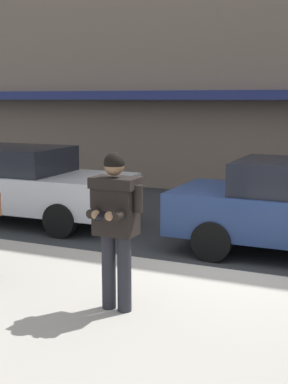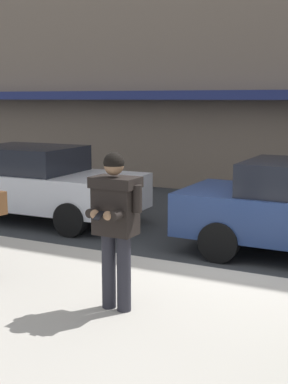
# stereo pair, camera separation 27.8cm
# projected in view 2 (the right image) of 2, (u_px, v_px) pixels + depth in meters

# --- Properties ---
(ground_plane) EXTENTS (80.00, 80.00, 0.00)m
(ground_plane) POSITION_uv_depth(u_px,v_px,m) (242.00, 276.00, 7.66)
(ground_plane) COLOR #2B2D30
(sidewalk) EXTENTS (32.00, 5.30, 0.14)m
(sidewalk) POSITION_uv_depth(u_px,v_px,m) (258.00, 381.00, 4.70)
(sidewalk) COLOR #A8A399
(sidewalk) RESTS_ON ground
(parked_sedan_near) EXTENTS (4.54, 2.01, 1.54)m
(parked_sedan_near) POSITION_uv_depth(u_px,v_px,m) (35.00, 182.00, 11.12)
(parked_sedan_near) COLOR silver
(parked_sedan_near) RESTS_ON ground
(man_texting_on_phone) EXTENTS (0.65, 0.59, 1.81)m
(man_texting_on_phone) POSITION_uv_depth(u_px,v_px,m) (115.00, 214.00, 5.93)
(man_texting_on_phone) COLOR #23232B
(man_texting_on_phone) RESTS_ON sidewalk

